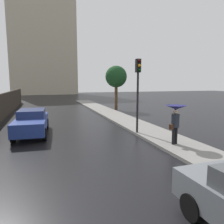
# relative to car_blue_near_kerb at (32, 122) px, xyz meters

# --- Properties ---
(ground) EXTENTS (120.00, 120.00, 0.00)m
(ground) POSITION_rel_car_blue_near_kerb_xyz_m (1.72, -8.17, -0.76)
(ground) COLOR black
(car_blue_near_kerb) EXTENTS (1.95, 4.61, 1.45)m
(car_blue_near_kerb) POSITION_rel_car_blue_near_kerb_xyz_m (0.00, 0.00, 0.00)
(car_blue_near_kerb) COLOR navy
(car_blue_near_kerb) RESTS_ON ground
(pedestrian_with_umbrella_near) EXTENTS (1.00, 1.00, 1.85)m
(pedestrian_with_umbrella_near) POSITION_rel_car_blue_near_kerb_xyz_m (6.54, -4.65, 0.82)
(pedestrian_with_umbrella_near) COLOR black
(pedestrian_with_umbrella_near) RESTS_ON sidewalk_strip
(traffic_light) EXTENTS (0.26, 0.39, 4.21)m
(traffic_light) POSITION_rel_car_blue_near_kerb_xyz_m (5.85, -1.94, 2.31)
(traffic_light) COLOR black
(traffic_light) RESTS_ON sidewalk_strip
(street_tree_near) EXTENTS (2.36, 2.36, 4.86)m
(street_tree_near) POSITION_rel_car_blue_near_kerb_xyz_m (8.39, 9.21, 2.87)
(street_tree_near) COLOR #4C3823
(street_tree_near) RESTS_ON ground
(distant_tower) EXTENTS (16.55, 9.87, 27.29)m
(distant_tower) POSITION_rel_car_blue_near_kerb_xyz_m (1.14, 46.28, 12.89)
(distant_tower) COLOR #B2A88E
(distant_tower) RESTS_ON ground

